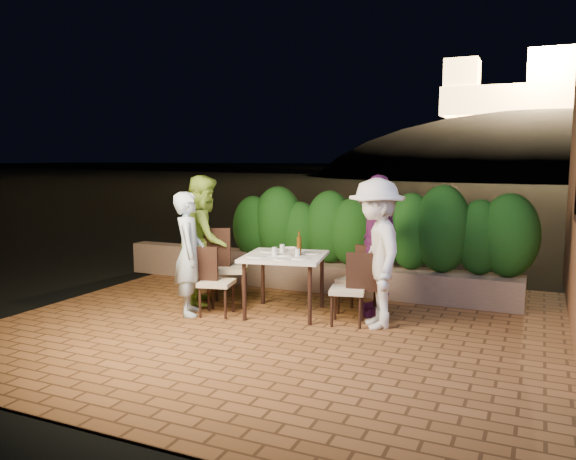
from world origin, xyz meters
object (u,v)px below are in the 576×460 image
Objects in this scene: diner_green at (205,240)px; chair_right_front at (347,288)px; chair_left_front at (217,281)px; chair_left_back at (229,267)px; diner_white at (376,253)px; diner_purple at (378,245)px; chair_right_back at (357,279)px; parapet_lamp at (211,243)px; beer_bottle at (299,243)px; bowl at (290,249)px; diner_blue at (189,254)px; dining_table at (285,284)px.

chair_right_front is at bearing -117.07° from diner_green.
chair_left_back is (-0.11, 0.49, 0.09)m from chair_left_front.
diner_white is 0.99× the size of diner_purple.
diner_purple is at bearing -12.48° from chair_left_back.
chair_left_back is 0.50m from diner_green.
chair_right_back is 6.26× the size of parapet_lamp.
diner_white is (1.93, 0.34, 0.43)m from chair_left_front.
chair_left_front is (-0.92, -0.45, -0.47)m from beer_bottle.
bowl is 0.10× the size of diner_white.
chair_right_back reaches higher than parapet_lamp.
diner_blue is at bearing -175.75° from chair_left_front.
bowl is at bearing -81.67° from diner_blue.
diner_purple is (1.05, 0.48, 0.50)m from dining_table.
chair_right_front is (0.86, -0.10, 0.05)m from dining_table.
diner_green reaches higher than bowl.
diner_blue is at bearing -1.13° from chair_right_front.
diner_purple is (0.88, 0.42, -0.02)m from beer_bottle.
chair_right_front reaches higher than bowl.
beer_bottle is at bearing -97.04° from diner_blue.
chair_left_front is at bearing -103.42° from diner_blue.
diner_white is at bearing -115.35° from diner_green.
bowl is (-0.24, 0.27, -0.13)m from beer_bottle.
beer_bottle is 0.29× the size of chair_left_back.
chair_left_back is 1.20× the size of chair_right_front.
diner_green is at bearing -60.58° from parapet_lamp.
chair_left_front is 6.11× the size of parapet_lamp.
diner_white is (0.36, -0.45, 0.42)m from chair_right_back.
chair_right_front is 0.49m from chair_right_back.
dining_table is at bearing 14.74° from chair_left_front.
chair_left_back is at bearing 173.69° from dining_table.
chair_right_front is at bearing 107.68° from chair_right_back.
beer_bottle reaches higher than chair_left_back.
chair_left_back is (-0.78, -0.22, -0.26)m from bowl.
chair_right_front is (1.61, 0.29, 0.00)m from chair_left_front.
beer_bottle is at bearing 40.84° from chair_right_back.
diner_white is at bearing -3.22° from chair_left_front.
bowl is 0.20× the size of chair_left_front.
chair_left_front reaches higher than parapet_lamp.
beer_bottle is at bearing -124.27° from diner_white.
chair_left_back is at bearing 23.12° from chair_right_back.
diner_white reaches higher than chair_right_front.
chair_left_front is 0.49× the size of diner_purple.
dining_table is at bearing -30.10° from chair_left_back.
dining_table is 6.92× the size of parapet_lamp.
diner_purple is 3.20m from parapet_lamp.
diner_white is at bearing -6.24° from beer_bottle.
diner_green is 1.60m from parapet_lamp.
dining_table is 0.91m from chair_right_back.
diner_purple reaches higher than chair_right_front.
diner_green reaches higher than chair_left_back.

